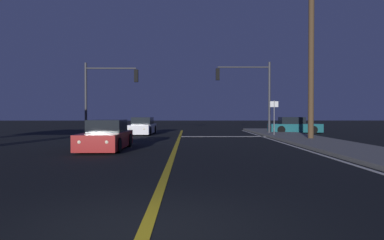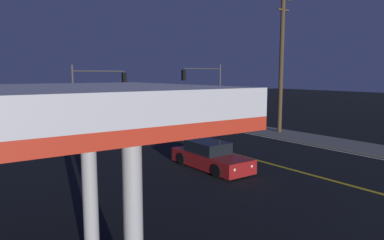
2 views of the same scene
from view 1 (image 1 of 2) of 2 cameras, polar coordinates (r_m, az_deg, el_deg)
name	(u,v)px [view 1 (image 1 of 2)]	position (r m, az deg, el deg)	size (l,w,h in m)	color
ground_plane	(145,232)	(5.19, -7.52, -17.22)	(160.00, 160.00, 0.00)	black
sidewalk_right	(347,148)	(17.44, 23.40, -4.16)	(3.20, 39.48, 0.15)	slate
lane_line_center	(175,150)	(15.95, -2.76, -4.81)	(0.20, 37.29, 0.01)	gold
lane_line_edge_right	(306,150)	(16.78, 17.60, -4.57)	(0.16, 37.29, 0.01)	silver
stop_bar	(223,136)	(25.50, 4.89, -2.63)	(6.07, 0.50, 0.01)	silver
car_mid_block_red	(106,137)	(16.75, -13.45, -2.58)	(1.85, 4.72, 1.34)	maroon
car_far_approaching_white	(142,127)	(28.52, -7.92, -1.09)	(1.93, 4.75, 1.34)	silver
car_following_oncoming_teal	(294,126)	(30.96, 15.90, -0.95)	(4.27, 1.95, 1.34)	#195960
traffic_signal_near_right	(250,86)	(28.11, 9.14, 5.37)	(4.24, 0.28, 5.61)	#38383D
traffic_signal_far_left	(106,87)	(26.98, -13.57, 5.12)	(3.90, 0.28, 5.33)	#38383D
utility_pole_right	(311,46)	(23.04, 18.43, 11.05)	(1.46, 0.34, 11.05)	#4C3823
street_sign_corner	(274,113)	(25.54, 12.93, 1.16)	(0.56, 0.06, 2.53)	slate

